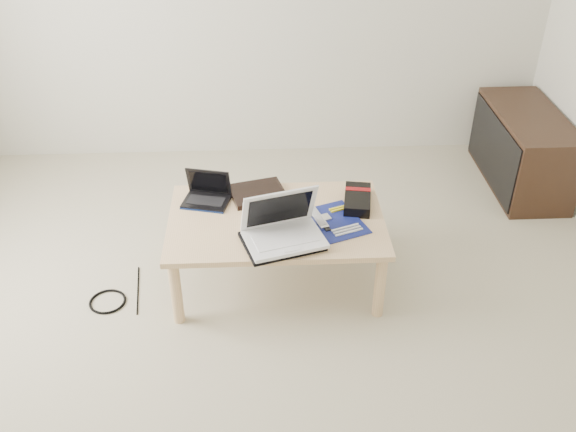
{
  "coord_description": "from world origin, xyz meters",
  "views": [
    {
      "loc": [
        0.05,
        -2.2,
        2.24
      ],
      "look_at": [
        0.18,
        0.5,
        0.41
      ],
      "focal_mm": 40.0,
      "sensor_mm": 36.0,
      "label": 1
    }
  ],
  "objects_px": {
    "netbook": "(207,195)",
    "media_cabinet": "(522,149)",
    "white_laptop": "(283,229)",
    "coffee_table": "(276,226)",
    "gpu_box": "(357,200)"
  },
  "relations": [
    {
      "from": "coffee_table",
      "to": "white_laptop",
      "type": "bearing_deg",
      "value": -82.45
    },
    {
      "from": "gpu_box",
      "to": "white_laptop",
      "type": "bearing_deg",
      "value": -142.71
    },
    {
      "from": "netbook",
      "to": "media_cabinet",
      "type": "bearing_deg",
      "value": 20.91
    },
    {
      "from": "media_cabinet",
      "to": "gpu_box",
      "type": "distance_m",
      "value": 1.49
    },
    {
      "from": "netbook",
      "to": "white_laptop",
      "type": "height_order",
      "value": "white_laptop"
    },
    {
      "from": "coffee_table",
      "to": "media_cabinet",
      "type": "height_order",
      "value": "media_cabinet"
    },
    {
      "from": "coffee_table",
      "to": "netbook",
      "type": "distance_m",
      "value": 0.41
    },
    {
      "from": "coffee_table",
      "to": "netbook",
      "type": "bearing_deg",
      "value": 152.88
    },
    {
      "from": "coffee_table",
      "to": "media_cabinet",
      "type": "distance_m",
      "value": 1.91
    },
    {
      "from": "coffee_table",
      "to": "gpu_box",
      "type": "relative_size",
      "value": 3.83
    },
    {
      "from": "media_cabinet",
      "to": "gpu_box",
      "type": "bearing_deg",
      "value": -145.43
    },
    {
      "from": "coffee_table",
      "to": "netbook",
      "type": "relative_size",
      "value": 4.07
    },
    {
      "from": "netbook",
      "to": "white_laptop",
      "type": "xyz_separation_m",
      "value": [
        0.39,
        -0.38,
        0.04
      ]
    },
    {
      "from": "gpu_box",
      "to": "coffee_table",
      "type": "bearing_deg",
      "value": -165.32
    },
    {
      "from": "coffee_table",
      "to": "gpu_box",
      "type": "height_order",
      "value": "gpu_box"
    }
  ]
}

